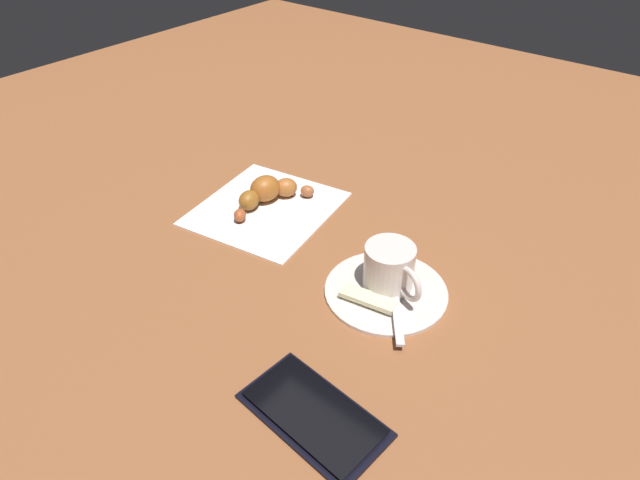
# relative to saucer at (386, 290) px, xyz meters

# --- Properties ---
(ground_plane) EXTENTS (1.80, 1.80, 0.00)m
(ground_plane) POSITION_rel_saucer_xyz_m (0.13, -0.03, -0.00)
(ground_plane) COLOR brown
(saucer) EXTENTS (0.14, 0.14, 0.01)m
(saucer) POSITION_rel_saucer_xyz_m (0.00, 0.00, 0.00)
(saucer) COLOR silver
(saucer) RESTS_ON ground
(espresso_cup) EXTENTS (0.08, 0.06, 0.05)m
(espresso_cup) POSITION_rel_saucer_xyz_m (0.00, -0.01, 0.03)
(espresso_cup) COLOR silver
(espresso_cup) RESTS_ON saucer
(teaspoon) EXTENTS (0.09, 0.11, 0.01)m
(teaspoon) POSITION_rel_saucer_xyz_m (-0.01, -0.00, 0.01)
(teaspoon) COLOR silver
(teaspoon) RESTS_ON saucer
(sugar_packet) EXTENTS (0.07, 0.03, 0.01)m
(sugar_packet) POSITION_rel_saucer_xyz_m (0.00, 0.03, 0.01)
(sugar_packet) COLOR beige
(sugar_packet) RESTS_ON saucer
(napkin) EXTENTS (0.21, 0.22, 0.00)m
(napkin) POSITION_rel_saucer_xyz_m (0.23, -0.04, -0.00)
(napkin) COLOR white
(napkin) RESTS_ON ground
(croissant) EXTENTS (0.08, 0.13, 0.04)m
(croissant) POSITION_rel_saucer_xyz_m (0.24, -0.05, 0.02)
(croissant) COLOR #A35932
(croissant) RESTS_ON napkin
(cell_phone) EXTENTS (0.14, 0.09, 0.01)m
(cell_phone) POSITION_rel_saucer_xyz_m (-0.04, 0.18, -0.00)
(cell_phone) COLOR black
(cell_phone) RESTS_ON ground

